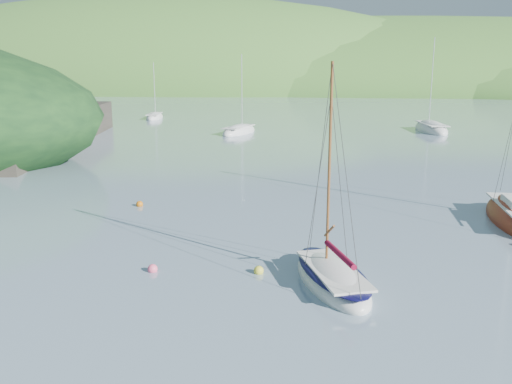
# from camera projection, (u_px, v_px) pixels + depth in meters

# --- Properties ---
(ground) EXTENTS (700.00, 700.00, 0.00)m
(ground) POSITION_uv_depth(u_px,v_px,m) (231.00, 281.00, 24.29)
(ground) COLOR slate
(ground) RESTS_ON ground
(shoreline_hills) EXTENTS (690.00, 135.00, 56.00)m
(shoreline_hills) POSITION_uv_depth(u_px,v_px,m) (303.00, 86.00, 191.55)
(shoreline_hills) COLOR #396C29
(shoreline_hills) RESTS_ON ground
(daysailer_white) EXTENTS (4.49, 6.80, 9.82)m
(daysailer_white) POSITION_uv_depth(u_px,v_px,m) (332.00, 279.00, 23.92)
(daysailer_white) COLOR white
(daysailer_white) RESTS_ON ground
(distant_sloop_a) EXTENTS (4.55, 7.84, 10.58)m
(distant_sloop_a) POSITION_uv_depth(u_px,v_px,m) (239.00, 132.00, 71.57)
(distant_sloop_a) COLOR white
(distant_sloop_a) RESTS_ON ground
(distant_sloop_b) EXTENTS (4.67, 9.42, 12.86)m
(distant_sloop_b) POSITION_uv_depth(u_px,v_px,m) (431.00, 130.00, 73.53)
(distant_sloop_b) COLOR white
(distant_sloop_b) RESTS_ON ground
(distant_sloop_c) EXTENTS (3.15, 6.79, 9.34)m
(distant_sloop_c) POSITION_uv_depth(u_px,v_px,m) (155.00, 118.00, 88.97)
(distant_sloop_c) COLOR white
(distant_sloop_c) RESTS_ON ground
(mooring_buoys) EXTENTS (22.45, 11.35, 0.47)m
(mooring_buoys) POSITION_uv_depth(u_px,v_px,m) (277.00, 243.00, 28.88)
(mooring_buoys) COLOR yellow
(mooring_buoys) RESTS_ON ground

